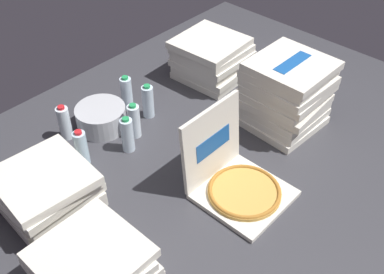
{
  "coord_description": "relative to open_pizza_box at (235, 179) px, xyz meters",
  "views": [
    {
      "loc": [
        -1.35,
        -1.13,
        1.71
      ],
      "look_at": [
        -0.02,
        0.1,
        0.14
      ],
      "focal_mm": 43.23,
      "sensor_mm": 36.0,
      "label": 1
    }
  ],
  "objects": [
    {
      "name": "ground_plane",
      "position": [
        0.05,
        0.22,
        -0.09
      ],
      "size": [
        3.2,
        2.4,
        0.02
      ],
      "primitive_type": "cube",
      "color": "#38383D"
    },
    {
      "name": "open_pizza_box",
      "position": [
        0.0,
        0.0,
        0.0
      ],
      "size": [
        0.4,
        0.45,
        0.42
      ],
      "color": "silver",
      "rests_on": "ground_plane"
    },
    {
      "name": "pizza_stack_center_far",
      "position": [
        -0.68,
        0.59,
        0.03
      ],
      "size": [
        0.45,
        0.46,
        0.22
      ],
      "color": "silver",
      "rests_on": "ground_plane"
    },
    {
      "name": "pizza_stack_right_mid",
      "position": [
        0.71,
        0.76,
        0.05
      ],
      "size": [
        0.44,
        0.44,
        0.27
      ],
      "color": "silver",
      "rests_on": "ground_plane"
    },
    {
      "name": "pizza_stack_center_near",
      "position": [
        0.62,
        0.14,
        0.12
      ],
      "size": [
        0.43,
        0.43,
        0.41
      ],
      "color": "silver",
      "rests_on": "ground_plane"
    },
    {
      "name": "pizza_stack_right_near",
      "position": [
        -0.78,
        0.12,
        0.01
      ],
      "size": [
        0.44,
        0.44,
        0.18
      ],
      "color": "silver",
      "rests_on": "ground_plane"
    },
    {
      "name": "ice_bucket",
      "position": [
        -0.13,
        0.88,
        -0.01
      ],
      "size": [
        0.29,
        0.29,
        0.13
      ],
      "primitive_type": "cylinder",
      "color": "#B7BABF",
      "rests_on": "ground_plane"
    },
    {
      "name": "water_bottle_0",
      "position": [
        -0.38,
        0.71,
        0.02
      ],
      "size": [
        0.07,
        0.07,
        0.22
      ],
      "color": "silver",
      "rests_on": "ground_plane"
    },
    {
      "name": "water_bottle_1",
      "position": [
        -0.32,
        0.95,
        0.02
      ],
      "size": [
        0.07,
        0.07,
        0.22
      ],
      "color": "white",
      "rests_on": "ground_plane"
    },
    {
      "name": "water_bottle_2",
      "position": [
        0.1,
        0.91,
        0.02
      ],
      "size": [
        0.07,
        0.07,
        0.22
      ],
      "color": "silver",
      "rests_on": "ground_plane"
    },
    {
      "name": "water_bottle_3",
      "position": [
        -0.15,
        0.62,
        0.02
      ],
      "size": [
        0.07,
        0.07,
        0.22
      ],
      "color": "silver",
      "rests_on": "ground_plane"
    },
    {
      "name": "water_bottle_4",
      "position": [
        0.13,
        0.76,
        0.02
      ],
      "size": [
        0.07,
        0.07,
        0.22
      ],
      "color": "silver",
      "rests_on": "ground_plane"
    },
    {
      "name": "water_bottle_5",
      "position": [
        -0.05,
        0.68,
        0.02
      ],
      "size": [
        0.07,
        0.07,
        0.22
      ],
      "color": "white",
      "rests_on": "ground_plane"
    }
  ]
}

